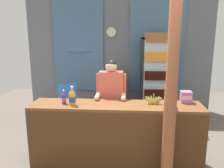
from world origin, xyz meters
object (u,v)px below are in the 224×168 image
object	(u,v)px
bottle_shelf_rack	(117,92)
soda_bottle_water	(172,103)
shopkeeper	(111,95)
stall_counter	(116,132)
plastic_lawn_chair	(68,100)
snack_box_wafer	(186,97)
timber_post	(171,92)
banana_bunch	(153,100)
soda_bottle_grape_soda	(64,98)
soda_bottle_orange_soda	(72,97)
drink_fridge	(156,73)

from	to	relation	value
bottle_shelf_rack	soda_bottle_water	distance (m)	2.69
bottle_shelf_rack	shopkeeper	world-z (taller)	shopkeeper
stall_counter	plastic_lawn_chair	bearing A→B (deg)	122.80
bottle_shelf_rack	plastic_lawn_chair	size ratio (longest dim) A/B	1.28
soda_bottle_water	snack_box_wafer	xyz separation A→B (m)	(0.28, 0.37, -0.01)
timber_post	banana_bunch	world-z (taller)	timber_post
soda_bottle_grape_soda	snack_box_wafer	xyz separation A→B (m)	(1.85, 0.19, -0.00)
soda_bottle_orange_soda	soda_bottle_grape_soda	world-z (taller)	soda_bottle_orange_soda
soda_bottle_orange_soda	bottle_shelf_rack	bearing A→B (deg)	77.03
stall_counter	soda_bottle_grape_soda	distance (m)	0.93
timber_post	drink_fridge	xyz separation A→B (m)	(0.10, 2.56, -0.19)
timber_post	stall_counter	bearing A→B (deg)	154.61
snack_box_wafer	banana_bunch	size ratio (longest dim) A/B	0.66
stall_counter	soda_bottle_water	size ratio (longest dim) A/B	10.68
soda_bottle_water	banana_bunch	bearing A→B (deg)	132.33
bottle_shelf_rack	soda_bottle_grape_soda	bearing A→B (deg)	-106.55
stall_counter	soda_bottle_water	xyz separation A→B (m)	(0.79, -0.10, 0.49)
drink_fridge	plastic_lawn_chair	world-z (taller)	drink_fridge
soda_bottle_orange_soda	soda_bottle_grape_soda	xyz separation A→B (m)	(-0.14, 0.06, -0.03)
soda_bottle_orange_soda	soda_bottle_grape_soda	bearing A→B (deg)	158.66
soda_bottle_orange_soda	banana_bunch	world-z (taller)	soda_bottle_orange_soda
drink_fridge	shopkeeper	size ratio (longest dim) A/B	1.29
bottle_shelf_rack	banana_bunch	xyz separation A→B (m)	(0.66, -2.23, 0.47)
banana_bunch	soda_bottle_orange_soda	bearing A→B (deg)	-173.82
shopkeeper	soda_bottle_water	world-z (taller)	shopkeeper
snack_box_wafer	stall_counter	bearing A→B (deg)	-165.42
snack_box_wafer	drink_fridge	bearing A→B (deg)	97.17
drink_fridge	banana_bunch	xyz separation A→B (m)	(-0.26, -2.06, -0.07)
timber_post	shopkeeper	bearing A→B (deg)	132.62
plastic_lawn_chair	drink_fridge	bearing A→B (deg)	9.82
soda_bottle_grape_soda	snack_box_wafer	world-z (taller)	soda_bottle_grape_soda
drink_fridge	banana_bunch	size ratio (longest dim) A/B	7.64
bottle_shelf_rack	stall_counter	bearing A→B (deg)	-87.58
plastic_lawn_chair	shopkeeper	bearing A→B (deg)	-50.10
stall_counter	banana_bunch	world-z (taller)	banana_bunch
plastic_lawn_chair	banana_bunch	xyz separation A→B (m)	(1.76, -1.71, 0.55)
stall_counter	plastic_lawn_chair	distance (m)	2.22
soda_bottle_orange_soda	snack_box_wafer	world-z (taller)	soda_bottle_orange_soda
timber_post	snack_box_wafer	distance (m)	0.75
plastic_lawn_chair	snack_box_wafer	distance (m)	2.83
drink_fridge	bottle_shelf_rack	distance (m)	1.08
stall_counter	timber_post	xyz separation A→B (m)	(0.72, -0.34, 0.71)
drink_fridge	bottle_shelf_rack	size ratio (longest dim) A/B	1.85
stall_counter	soda_bottle_water	bearing A→B (deg)	-6.88
timber_post	plastic_lawn_chair	bearing A→B (deg)	131.03
soda_bottle_orange_soda	drink_fridge	bearing A→B (deg)	56.15
timber_post	soda_bottle_grape_soda	size ratio (longest dim) A/B	12.59
timber_post	bottle_shelf_rack	xyz separation A→B (m)	(-0.82, 2.73, -0.73)
timber_post	snack_box_wafer	world-z (taller)	timber_post
snack_box_wafer	banana_bunch	xyz separation A→B (m)	(-0.51, -0.12, -0.03)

